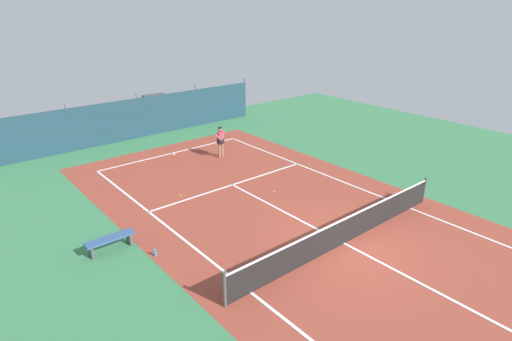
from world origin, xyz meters
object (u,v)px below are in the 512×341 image
tennis_ball_near_player (180,195)px  parked_car (158,108)px  water_bottle (155,253)px  courtside_bench (110,240)px  tennis_net (345,230)px  tennis_ball_midcourt (274,192)px  tennis_player (221,140)px

tennis_ball_near_player → parked_car: bearing=66.4°
tennis_ball_near_player → water_bottle: 4.52m
courtside_bench → tennis_net: bearing=-36.6°
tennis_ball_midcourt → courtside_bench: bearing=179.4°
courtside_bench → tennis_ball_midcourt: bearing=-0.6°
tennis_ball_near_player → courtside_bench: courtside_bench is taller
tennis_net → tennis_ball_midcourt: tennis_net is taller
tennis_player → tennis_ball_midcourt: tennis_player is taller
tennis_net → tennis_player: size_ratio=6.17×
tennis_ball_near_player → courtside_bench: 4.49m
tennis_player → water_bottle: (-7.06, -6.28, -0.84)m
tennis_net → parked_car: bearing=81.7°
tennis_player → tennis_ball_midcourt: (-0.82, -5.10, -0.93)m
tennis_ball_near_player → parked_car: parked_car is taller
tennis_ball_midcourt → parked_car: bearing=82.7°
tennis_player → water_bottle: 9.48m
tennis_ball_near_player → tennis_ball_midcourt: (3.31, -2.27, 0.00)m
water_bottle → parked_car: bearing=62.1°
tennis_ball_near_player → water_bottle: size_ratio=0.28×
tennis_ball_near_player → parked_car: (5.11, 11.73, 0.81)m
tennis_net → tennis_ball_midcourt: bearing=78.9°
tennis_player → courtside_bench: tennis_player is taller
tennis_ball_midcourt → water_bottle: size_ratio=0.28×
tennis_ball_near_player → tennis_ball_midcourt: 4.01m
tennis_net → courtside_bench: size_ratio=6.33×
tennis_ball_near_player → parked_car: size_ratio=0.02×
tennis_player → water_bottle: size_ratio=6.83×
tennis_net → tennis_ball_midcourt: (0.91, 4.61, -0.48)m
tennis_ball_midcourt → courtside_bench: size_ratio=0.04×
tennis_ball_midcourt → tennis_ball_near_player: bearing=145.6°
parked_car → water_bottle: bearing=-112.1°
water_bottle → tennis_ball_midcourt: bearing=10.7°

